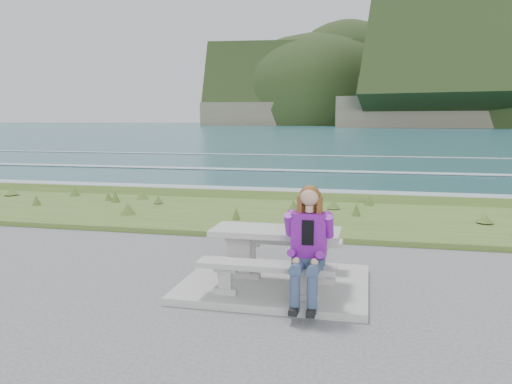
% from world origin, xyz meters
% --- Properties ---
extents(concrete_slab, '(2.60, 2.10, 0.10)m').
position_xyz_m(concrete_slab, '(0.00, 0.00, 0.05)').
color(concrete_slab, '#9B9B96').
rests_on(concrete_slab, ground).
extents(picnic_table, '(1.80, 0.75, 0.75)m').
position_xyz_m(picnic_table, '(0.00, 0.00, 0.68)').
color(picnic_table, '#9B9B96').
rests_on(picnic_table, concrete_slab).
extents(bench_landward, '(1.80, 0.35, 0.45)m').
position_xyz_m(bench_landward, '(0.00, -0.70, 0.45)').
color(bench_landward, '#9B9B96').
rests_on(bench_landward, concrete_slab).
extents(bench_seaward, '(1.80, 0.35, 0.45)m').
position_xyz_m(bench_seaward, '(0.00, 0.70, 0.45)').
color(bench_seaward, '#9B9B96').
rests_on(bench_seaward, concrete_slab).
extents(grass_verge, '(160.00, 4.50, 0.22)m').
position_xyz_m(grass_verge, '(0.00, 5.00, 0.00)').
color(grass_verge, '#375B22').
rests_on(grass_verge, ground).
extents(shore_drop, '(160.00, 0.80, 2.20)m').
position_xyz_m(shore_drop, '(0.00, 7.90, 0.00)').
color(shore_drop, '#69624E').
rests_on(shore_drop, ground).
extents(ocean, '(1600.00, 1600.00, 0.09)m').
position_xyz_m(ocean, '(0.00, 25.09, -1.74)').
color(ocean, '#20505D').
rests_on(ocean, ground).
extents(seated_woman, '(0.44, 0.76, 1.48)m').
position_xyz_m(seated_woman, '(0.55, -0.84, 0.64)').
color(seated_woman, navy).
rests_on(seated_woman, concrete_slab).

